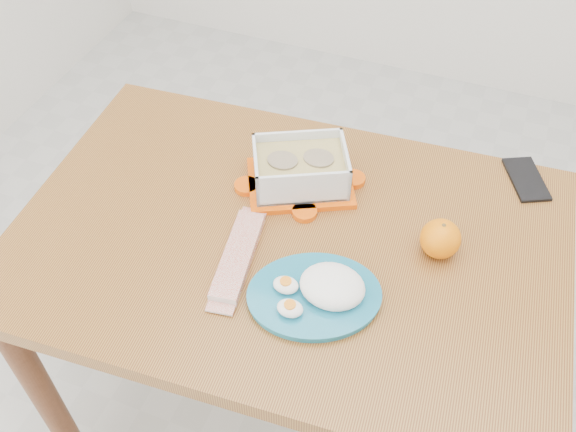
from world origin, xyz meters
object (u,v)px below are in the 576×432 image
(food_container, at_px, (300,169))
(smartphone, at_px, (526,179))
(dining_table, at_px, (288,268))
(orange_fruit, at_px, (440,239))
(rice_plate, at_px, (320,291))

(food_container, xyz_separation_m, smartphone, (0.46, 0.19, -0.04))
(dining_table, bearing_deg, smartphone, 34.66)
(orange_fruit, bearing_deg, food_container, 165.92)
(food_container, height_order, orange_fruit, food_container)
(dining_table, relative_size, smartphone, 8.57)
(smartphone, bearing_deg, rice_plate, -150.90)
(dining_table, height_order, rice_plate, rice_plate)
(rice_plate, bearing_deg, food_container, 92.97)
(orange_fruit, relative_size, smartphone, 0.59)
(dining_table, height_order, smartphone, smartphone)
(rice_plate, bearing_deg, orange_fruit, 21.96)
(orange_fruit, distance_m, smartphone, 0.31)
(dining_table, xyz_separation_m, food_container, (-0.03, 0.15, 0.15))
(food_container, bearing_deg, orange_fruit, -40.46)
(dining_table, bearing_deg, orange_fruit, 9.45)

